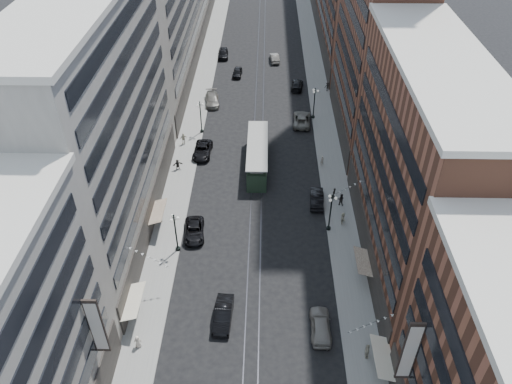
# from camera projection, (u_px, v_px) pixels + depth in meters

# --- Properties ---
(ground) EXTENTS (220.00, 220.00, 0.00)m
(ground) POSITION_uv_depth(u_px,v_px,m) (259.00, 118.00, 84.93)
(ground) COLOR black
(ground) RESTS_ON ground
(sidewalk_west) EXTENTS (4.00, 180.00, 0.15)m
(sidewalk_west) POSITION_uv_depth(u_px,v_px,m) (201.00, 90.00, 92.92)
(sidewalk_west) COLOR gray
(sidewalk_west) RESTS_ON ground
(sidewalk_east) EXTENTS (4.00, 180.00, 0.15)m
(sidewalk_east) POSITION_uv_depth(u_px,v_px,m) (319.00, 91.00, 92.56)
(sidewalk_east) COLOR gray
(sidewalk_east) RESTS_ON ground
(rail_west) EXTENTS (0.12, 180.00, 0.02)m
(rail_west) POSITION_uv_depth(u_px,v_px,m) (256.00, 91.00, 92.79)
(rail_west) COLOR #2D2D33
(rail_west) RESTS_ON ground
(rail_east) EXTENTS (0.12, 180.00, 0.02)m
(rail_east) POSITION_uv_depth(u_px,v_px,m) (264.00, 91.00, 92.77)
(rail_east) COLOR #2D2D33
(rail_east) RESTS_ON ground
(building_west_mid) EXTENTS (8.00, 36.00, 28.00)m
(building_west_mid) POSITION_uv_depth(u_px,v_px,m) (103.00, 127.00, 55.33)
(building_west_mid) COLOR gray
(building_west_mid) RESTS_ON ground
(building_east_mid) EXTENTS (8.00, 30.00, 24.00)m
(building_east_mid) POSITION_uv_depth(u_px,v_px,m) (417.00, 172.00, 52.08)
(building_east_mid) COLOR brown
(building_east_mid) RESTS_ON ground
(building_east_tower) EXTENTS (8.00, 26.00, 42.00)m
(building_east_tower) POSITION_uv_depth(u_px,v_px,m) (382.00, 0.00, 68.52)
(building_east_tower) COLOR brown
(building_east_tower) RESTS_ON ground
(lamppost_sw_far) EXTENTS (1.03, 1.14, 5.52)m
(lamppost_sw_far) POSITION_uv_depth(u_px,v_px,m) (176.00, 231.00, 58.02)
(lamppost_sw_far) COLOR black
(lamppost_sw_far) RESTS_ON sidewalk_west
(lamppost_sw_mid) EXTENTS (1.03, 1.14, 5.52)m
(lamppost_sw_mid) POSITION_uv_depth(u_px,v_px,m) (201.00, 116.00, 79.23)
(lamppost_sw_mid) COLOR black
(lamppost_sw_mid) RESTS_ON sidewalk_west
(lamppost_se_far) EXTENTS (1.03, 1.14, 5.52)m
(lamppost_se_far) POSITION_uv_depth(u_px,v_px,m) (331.00, 211.00, 60.86)
(lamppost_se_far) COLOR black
(lamppost_se_far) RESTS_ON sidewalk_east
(lamppost_se_mid) EXTENTS (1.03, 1.14, 5.52)m
(lamppost_se_mid) POSITION_uv_depth(u_px,v_px,m) (314.00, 102.00, 82.86)
(lamppost_se_mid) COLOR black
(lamppost_se_mid) RESTS_ON sidewalk_east
(streetcar) EXTENTS (2.95, 13.32, 3.68)m
(streetcar) POSITION_uv_depth(u_px,v_px,m) (257.00, 156.00, 72.80)
(streetcar) COLOR #233725
(streetcar) RESTS_ON ground
(car_2) EXTENTS (2.86, 5.37, 1.44)m
(car_2) POSITION_uv_depth(u_px,v_px,m) (194.00, 231.00, 61.60)
(car_2) COLOR black
(car_2) RESTS_ON ground
(car_4) EXTENTS (2.07, 5.06, 1.72)m
(car_4) POSITION_uv_depth(u_px,v_px,m) (321.00, 325.00, 50.31)
(car_4) COLOR gray
(car_4) RESTS_ON ground
(car_5) EXTENTS (2.03, 5.16, 1.67)m
(car_5) POSITION_uv_depth(u_px,v_px,m) (223.00, 314.00, 51.43)
(car_5) COLOR black
(car_5) RESTS_ON ground
(pedestrian_1) EXTENTS (0.80, 0.50, 1.54)m
(pedestrian_1) POSITION_uv_depth(u_px,v_px,m) (138.00, 342.00, 48.75)
(pedestrian_1) COLOR beige
(pedestrian_1) RESTS_ON sidewalk_west
(pedestrian_2) EXTENTS (0.78, 0.49, 1.50)m
(pedestrian_2) POSITION_uv_depth(u_px,v_px,m) (160.00, 217.00, 63.34)
(pedestrian_2) COLOR black
(pedestrian_2) RESTS_ON sidewalk_west
(pedestrian_4) EXTENTS (0.53, 1.12, 1.90)m
(pedestrian_4) POSITION_uv_depth(u_px,v_px,m) (367.00, 351.00, 47.69)
(pedestrian_4) COLOR #B9B199
(pedestrian_4) RESTS_ON sidewalk_east
(car_7) EXTENTS (2.82, 5.69, 1.55)m
(car_7) POSITION_uv_depth(u_px,v_px,m) (202.00, 150.00, 75.67)
(car_7) COLOR black
(car_7) RESTS_ON ground
(car_8) EXTENTS (3.01, 5.94, 1.65)m
(car_8) POSITION_uv_depth(u_px,v_px,m) (212.00, 99.00, 88.42)
(car_8) COLOR #67645B
(car_8) RESTS_ON ground
(car_9) EXTENTS (2.31, 5.18, 1.73)m
(car_9) POSITION_uv_depth(u_px,v_px,m) (223.00, 53.00, 104.49)
(car_9) COLOR black
(car_9) RESTS_ON ground
(car_10) EXTENTS (2.01, 4.98, 1.61)m
(car_10) POSITION_uv_depth(u_px,v_px,m) (317.00, 198.00, 66.51)
(car_10) COLOR black
(car_10) RESTS_ON ground
(car_11) EXTENTS (3.23, 6.20, 1.67)m
(car_11) POSITION_uv_depth(u_px,v_px,m) (302.00, 119.00, 82.94)
(car_11) COLOR slate
(car_11) RESTS_ON ground
(car_12) EXTENTS (2.64, 5.28, 1.47)m
(car_12) POSITION_uv_depth(u_px,v_px,m) (297.00, 85.00, 93.22)
(car_12) COLOR black
(car_12) RESTS_ON ground
(car_13) EXTENTS (1.99, 4.34, 1.44)m
(car_13) POSITION_uv_depth(u_px,v_px,m) (237.00, 72.00, 97.45)
(car_13) COLOR black
(car_13) RESTS_ON ground
(car_14) EXTENTS (2.11, 4.77, 1.52)m
(car_14) POSITION_uv_depth(u_px,v_px,m) (275.00, 58.00, 102.89)
(car_14) COLOR slate
(car_14) RESTS_ON ground
(pedestrian_5) EXTENTS (1.53, 0.94, 1.59)m
(pedestrian_5) POSITION_uv_depth(u_px,v_px,m) (178.00, 164.00, 72.43)
(pedestrian_5) COLOR black
(pedestrian_5) RESTS_ON sidewalk_west
(pedestrian_6) EXTENTS (1.20, 0.86, 1.87)m
(pedestrian_6) POSITION_uv_depth(u_px,v_px,m) (184.00, 139.00, 77.71)
(pedestrian_6) COLOR beige
(pedestrian_6) RESTS_ON sidewalk_west
(pedestrian_7) EXTENTS (0.96, 0.70, 1.76)m
(pedestrian_7) POSITION_uv_depth(u_px,v_px,m) (341.00, 199.00, 65.94)
(pedestrian_7) COLOR black
(pedestrian_7) RESTS_ON sidewalk_east
(pedestrian_8) EXTENTS (0.69, 0.59, 1.59)m
(pedestrian_8) POSITION_uv_depth(u_px,v_px,m) (322.00, 161.00, 73.16)
(pedestrian_8) COLOR #B1A593
(pedestrian_8) RESTS_ON sidewalk_east
(pedestrian_9) EXTENTS (1.19, 0.80, 1.70)m
(pedestrian_9) POSITION_uv_depth(u_px,v_px,m) (327.00, 87.00, 91.92)
(pedestrian_9) COLOR black
(pedestrian_9) RESTS_ON sidewalk_east
(pedestrian_extra_0) EXTENTS (0.67, 0.69, 1.59)m
(pedestrian_extra_0) POSITION_uv_depth(u_px,v_px,m) (334.00, 193.00, 67.14)
(pedestrian_extra_0) COLOR black
(pedestrian_extra_0) RESTS_ON sidewalk_east
(pedestrian_extra_1) EXTENTS (0.45, 1.53, 1.65)m
(pedestrian_extra_1) POSITION_uv_depth(u_px,v_px,m) (343.00, 218.00, 63.08)
(pedestrian_extra_1) COLOR beige
(pedestrian_extra_1) RESTS_ON sidewalk_east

